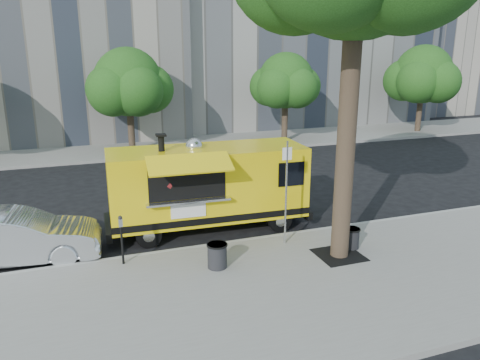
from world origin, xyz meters
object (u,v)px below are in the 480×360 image
object	(u,v)px
far_tree_b	(128,82)
far_tree_c	(286,81)
trash_bin_left	(217,255)
far_tree_d	(423,74)
food_truck	(207,185)
parking_meter	(121,234)
sign_post	(286,187)
trash_bin_right	(351,237)
sedan	(16,238)

from	to	relation	value
far_tree_b	far_tree_c	size ratio (longest dim) A/B	1.06
trash_bin_left	far_tree_d	bearing A→B (deg)	38.63
food_truck	trash_bin_left	xyz separation A→B (m)	(-0.59, -2.95, -0.98)
trash_bin_left	parking_meter	bearing A→B (deg)	155.58
food_truck	trash_bin_left	world-z (taller)	food_truck
sign_post	far_tree_d	bearing A→B (deg)	40.70
far_tree_c	far_tree_d	xyz separation A→B (m)	(10.00, 0.20, 0.17)
parking_meter	trash_bin_right	distance (m)	6.29
far_tree_b	sedan	xyz separation A→B (m)	(-4.63, -12.70, -3.11)
sign_post	food_truck	distance (m)	2.75
sedan	far_tree_b	bearing A→B (deg)	-14.42
sign_post	sedan	distance (m)	7.44
sedan	trash_bin_left	xyz separation A→B (m)	(4.89, -2.38, -0.23)
sign_post	food_truck	world-z (taller)	sign_post
trash_bin_left	sedan	bearing A→B (deg)	154.10
far_tree_b	trash_bin_right	size ratio (longest dim) A/B	9.37
trash_bin_left	food_truck	bearing A→B (deg)	78.72
far_tree_b	far_tree_c	xyz separation A→B (m)	(9.00, -0.30, -0.12)
parking_meter	far_tree_d	bearing A→B (deg)	33.60
sign_post	trash_bin_right	size ratio (longest dim) A/B	5.11
far_tree_d	parking_meter	bearing A→B (deg)	-146.40
food_truck	trash_bin_right	bearing A→B (deg)	-40.22
far_tree_b	food_truck	bearing A→B (deg)	-86.00
sign_post	trash_bin_left	world-z (taller)	sign_post
sign_post	trash_bin_left	bearing A→B (deg)	-160.19
far_tree_d	trash_bin_right	xyz separation A→B (m)	(-14.84, -15.08, -3.43)
far_tree_b	far_tree_c	bearing A→B (deg)	-1.91
trash_bin_left	trash_bin_right	xyz separation A→B (m)	(3.90, -0.11, -0.03)
trash_bin_right	food_truck	bearing A→B (deg)	137.30
far_tree_d	sign_post	size ratio (longest dim) A/B	1.88
far_tree_d	parking_meter	xyz separation A→B (m)	(-21.00, -13.95, -2.91)
far_tree_b	sedan	bearing A→B (deg)	-110.05
parking_meter	trash_bin_left	xyz separation A→B (m)	(2.26, -1.03, -0.49)
far_tree_b	trash_bin_left	size ratio (longest dim) A/B	8.51
far_tree_c	trash_bin_left	bearing A→B (deg)	-120.61
far_tree_b	trash_bin_right	xyz separation A→B (m)	(4.16, -15.18, -3.37)
trash_bin_right	far_tree_d	bearing A→B (deg)	45.47
far_tree_b	sedan	distance (m)	13.87
trash_bin_left	trash_bin_right	size ratio (longest dim) A/B	1.10
sedan	trash_bin_right	distance (m)	9.14
food_truck	trash_bin_left	bearing A→B (deg)	-98.80
far_tree_c	trash_bin_left	xyz separation A→B (m)	(-8.74, -14.78, -3.22)
parking_meter	sign_post	bearing A→B (deg)	-2.52
trash_bin_right	far_tree_c	bearing A→B (deg)	71.99
far_tree_d	parking_meter	size ratio (longest dim) A/B	4.23
far_tree_b	trash_bin_right	distance (m)	16.10
far_tree_d	food_truck	world-z (taller)	far_tree_d
trash_bin_left	trash_bin_right	world-z (taller)	trash_bin_left
sign_post	food_truck	bearing A→B (deg)	128.74
far_tree_d	sedan	bearing A→B (deg)	-151.94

